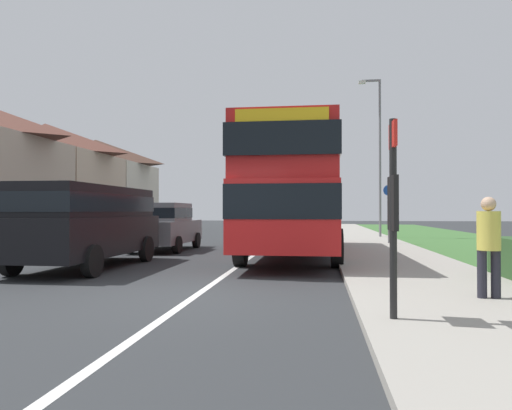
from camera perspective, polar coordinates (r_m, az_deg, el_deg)
ground_plane at (r=8.24m, az=-7.31°, el=-10.87°), size 120.00×120.00×0.00m
lane_marking_centre at (r=16.04m, az=0.04°, el=-5.89°), size 0.14×60.00×0.01m
pavement_near_side at (r=14.07m, az=16.26°, el=-6.36°), size 3.20×68.00×0.12m
double_decker_bus at (r=15.00m, az=4.57°, el=1.93°), size 2.80×10.17×3.70m
parked_van_black at (r=12.69m, az=-19.80°, el=-1.63°), size 2.11×5.23×2.07m
parked_car_grey at (r=17.49m, az=-11.04°, el=-2.36°), size 1.88×4.09×1.73m
pedestrian_at_stop at (r=8.03m, az=26.41°, el=-4.06°), size 0.34×0.34×1.67m
bus_stop_sign at (r=6.08m, az=16.31°, el=0.12°), size 0.09×0.52×2.60m
cycle_route_sign at (r=20.13m, az=15.83°, el=-0.75°), size 0.44×0.08×2.52m
street_lamp_mid at (r=25.18m, az=14.60°, el=6.69°), size 1.14×0.20×8.24m
house_terrace_far_side at (r=30.04m, az=-27.70°, el=3.32°), size 7.96×27.37×7.04m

